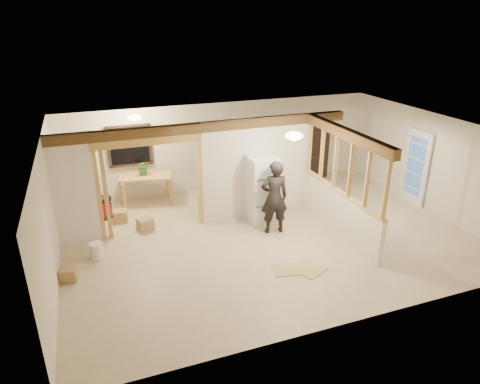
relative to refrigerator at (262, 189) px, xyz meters
name	(u,v)px	position (x,y,z in m)	size (l,w,h in m)	color
floor	(267,236)	(-0.19, -0.81, -0.83)	(9.00, 6.50, 0.01)	beige
ceiling	(270,130)	(-0.19, -0.81, 1.68)	(9.00, 6.50, 0.01)	white
wall_back	(223,146)	(-0.19, 2.44, 0.43)	(9.00, 0.01, 2.50)	beige
wall_front	(354,259)	(-0.19, -4.06, 0.43)	(9.00, 0.01, 2.50)	beige
wall_left	(48,217)	(-4.69, -0.81, 0.43)	(0.01, 6.50, 2.50)	beige
wall_right	(431,163)	(4.31, -0.81, 0.43)	(0.01, 6.50, 2.50)	beige
partition_left_stub	(73,190)	(-4.24, 0.39, 0.43)	(0.90, 0.12, 2.50)	silver
partition_center	(257,168)	(0.01, 0.39, 0.43)	(2.80, 0.12, 2.50)	silver
doorway_frame	(151,187)	(-2.59, 0.39, 0.28)	(2.46, 0.14, 2.20)	tan
header_beam_back	(208,127)	(-1.19, 0.39, 1.56)	(7.00, 0.18, 0.22)	brown
header_beam_right	(346,134)	(1.41, -1.21, 1.56)	(0.18, 3.30, 0.22)	brown
pony_wall	(338,213)	(1.41, -1.21, -0.32)	(0.12, 3.20, 1.00)	silver
stud_partition	(343,165)	(1.41, -1.21, 0.84)	(0.14, 3.20, 1.32)	tan
window_back	(130,146)	(-2.79, 2.36, 0.73)	(1.12, 0.10, 1.10)	black
french_door	(416,168)	(4.23, -0.41, 0.18)	(0.12, 0.86, 2.00)	white
ceiling_dome_main	(294,136)	(0.11, -1.31, 1.66)	(0.36, 0.36, 0.16)	#FFEABF
ceiling_dome_util	(135,117)	(-2.69, 1.49, 1.66)	(0.32, 0.32, 0.14)	#FFEABF
hanging_bulb	(162,135)	(-2.19, 0.79, 1.36)	(0.07, 0.07, 0.07)	#FFD88C
refrigerator	(262,189)	(0.00, 0.00, 0.00)	(0.68, 0.66, 1.65)	white
woman	(274,197)	(0.02, -0.67, 0.05)	(0.64, 0.42, 1.75)	black
work_table	(147,190)	(-2.52, 1.93, -0.41)	(1.32, 0.66, 0.83)	tan
potted_plant	(143,168)	(-2.54, 1.98, 0.21)	(0.36, 0.32, 0.41)	#2F5D22
shop_vac	(104,207)	(-3.65, 1.50, -0.55)	(0.43, 0.43, 0.56)	#A70813
bookshelf	(314,151)	(2.69, 2.23, 0.02)	(0.84, 0.28, 1.69)	black
bucket	(97,251)	(-3.95, -0.46, -0.65)	(0.27, 0.27, 0.34)	silver
box_util_a	(145,224)	(-2.80, 0.48, -0.68)	(0.35, 0.30, 0.30)	#A2814E
box_util_b	(121,216)	(-3.30, 1.13, -0.68)	(0.31, 0.31, 0.29)	#A2814E
box_front	(69,275)	(-4.50, -1.14, -0.69)	(0.32, 0.26, 0.26)	#A2814E
floor_panel_near	(309,269)	(0.02, -2.40, -0.81)	(0.55, 0.55, 0.02)	tan
floor_panel_far	(287,270)	(-0.41, -2.27, -0.82)	(0.55, 0.44, 0.02)	tan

